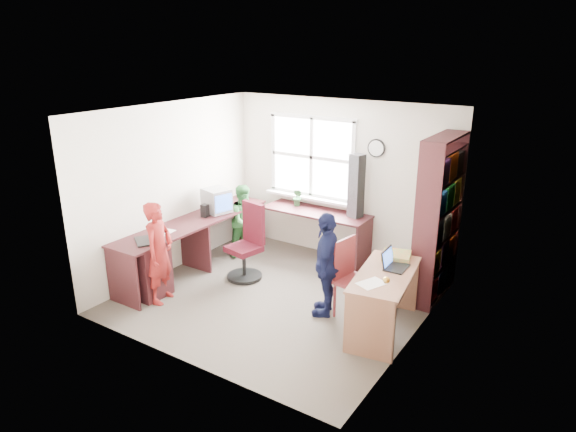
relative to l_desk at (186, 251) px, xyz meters
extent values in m
cube|color=#484038|center=(1.31, 0.28, -0.47)|extent=(3.60, 3.40, 0.02)
cube|color=white|center=(1.31, 0.28, 1.95)|extent=(3.60, 3.40, 0.02)
cube|color=silver|center=(1.31, 1.99, 0.74)|extent=(3.60, 0.02, 2.40)
cube|color=silver|center=(1.31, -1.43, 0.74)|extent=(3.60, 0.02, 2.40)
cube|color=silver|center=(-0.50, 0.28, 0.74)|extent=(0.02, 3.40, 2.40)
cube|color=silver|center=(3.12, 0.28, 0.74)|extent=(0.02, 3.40, 2.40)
cube|color=white|center=(0.81, 1.97, 1.04)|extent=(1.40, 0.01, 1.20)
cube|color=white|center=(0.81, 1.96, 1.04)|extent=(1.48, 0.04, 1.28)
cube|color=olive|center=(3.09, -0.77, 0.54)|extent=(0.02, 0.82, 2.00)
sphere|color=gold|center=(3.06, -0.44, 0.54)|extent=(0.07, 0.07, 0.07)
cylinder|color=black|center=(1.86, 1.96, 1.29)|extent=(0.26, 0.03, 0.26)
cylinder|color=white|center=(1.86, 1.95, 1.29)|extent=(0.22, 0.01, 0.22)
cube|color=#40191C|center=(-0.19, 0.38, 0.28)|extent=(0.60, 2.70, 0.03)
cube|color=#40191C|center=(1.06, 1.70, 0.28)|extent=(1.65, 0.56, 0.03)
cube|color=#40191C|center=(-0.19, 0.38, -0.10)|extent=(0.56, 0.03, 0.72)
cube|color=#40191C|center=(-0.19, -0.94, -0.10)|extent=(0.56, 0.03, 0.72)
cube|color=#40191C|center=(-0.19, 1.70, -0.10)|extent=(0.56, 0.03, 0.72)
cube|color=#40191C|center=(1.86, 1.70, -0.10)|extent=(0.03, 0.52, 0.72)
cube|color=#40191C|center=(-0.19, -0.57, -0.10)|extent=(0.54, 0.45, 0.72)
cube|color=#895C44|center=(2.76, 0.28, 0.25)|extent=(0.76, 1.32, 0.03)
cube|color=#895C44|center=(2.86, -0.32, -0.11)|extent=(0.54, 0.11, 0.69)
cube|color=#895C44|center=(2.67, 0.88, -0.11)|extent=(0.54, 0.11, 0.69)
cube|color=#40191C|center=(2.96, 0.96, 0.59)|extent=(0.30, 0.02, 2.10)
cube|color=#40191C|center=(2.96, 1.96, 0.59)|extent=(0.30, 0.02, 2.10)
cube|color=#40191C|center=(2.96, 1.46, 1.63)|extent=(0.30, 1.00, 0.02)
cube|color=#40191C|center=(2.96, 1.46, -0.40)|extent=(0.30, 1.00, 0.02)
cube|color=#40191C|center=(2.96, 1.46, -0.04)|extent=(0.30, 1.00, 0.02)
cube|color=#40191C|center=(2.96, 1.46, 0.34)|extent=(0.30, 1.00, 0.02)
cube|color=#40191C|center=(2.96, 1.46, 0.72)|extent=(0.30, 1.00, 0.02)
cube|color=#40191C|center=(2.96, 1.46, 1.10)|extent=(0.30, 1.00, 0.02)
cube|color=#40191C|center=(2.96, 1.46, 1.48)|extent=(0.30, 1.00, 0.02)
cube|color=#A8181B|center=(2.96, 1.16, -0.25)|extent=(0.25, 0.28, 0.27)
cube|color=#184F90|center=(2.96, 1.48, -0.24)|extent=(0.25, 0.30, 0.29)
cube|color=#1C782B|center=(2.96, 1.78, -0.23)|extent=(0.25, 0.26, 0.30)
cube|color=gold|center=(2.96, 1.16, 0.13)|extent=(0.25, 0.28, 0.30)
cube|color=#683078|center=(2.96, 1.48, 0.14)|extent=(0.25, 0.30, 0.32)
cube|color=orange|center=(2.96, 1.78, 0.12)|extent=(0.25, 0.26, 0.29)
cube|color=#242424|center=(2.96, 1.16, 0.52)|extent=(0.25, 0.28, 0.32)
cube|color=beige|center=(2.96, 1.48, 0.50)|extent=(0.25, 0.30, 0.29)
cube|color=#A8181B|center=(2.96, 1.78, 0.51)|extent=(0.25, 0.26, 0.30)
cube|color=#184F90|center=(2.96, 1.16, 0.88)|extent=(0.25, 0.28, 0.29)
cube|color=#1C782B|center=(2.96, 1.48, 0.89)|extent=(0.25, 0.30, 0.30)
cube|color=gold|center=(2.96, 1.78, 0.90)|extent=(0.25, 0.26, 0.32)
cube|color=#683078|center=(2.96, 1.16, 1.27)|extent=(0.25, 0.28, 0.30)
cube|color=orange|center=(2.96, 1.48, 1.28)|extent=(0.25, 0.30, 0.32)
cube|color=#242424|center=(2.96, 1.78, 1.26)|extent=(0.25, 0.26, 0.29)
cylinder|color=black|center=(0.59, 0.52, -0.43)|extent=(0.59, 0.59, 0.04)
cylinder|color=black|center=(0.59, 0.52, -0.23)|extent=(0.06, 0.06, 0.37)
cube|color=#460D17|center=(0.59, 0.52, -0.01)|extent=(0.48, 0.48, 0.08)
cube|color=#460D17|center=(0.63, 0.71, 0.32)|extent=(0.40, 0.15, 0.58)
cylinder|color=maroon|center=(2.16, 0.25, -0.23)|extent=(0.04, 0.04, 0.44)
cylinder|color=maroon|center=(2.51, 0.19, -0.23)|extent=(0.04, 0.04, 0.44)
cylinder|color=maroon|center=(2.22, 0.60, -0.23)|extent=(0.04, 0.04, 0.44)
cylinder|color=maroon|center=(2.57, 0.54, -0.23)|extent=(0.04, 0.04, 0.44)
cube|color=maroon|center=(2.36, 0.40, 0.00)|extent=(0.48, 0.48, 0.04)
cube|color=maroon|center=(2.18, 0.43, 0.26)|extent=(0.10, 0.39, 0.49)
cube|color=#97979B|center=(-0.15, 0.84, 0.30)|extent=(0.32, 0.28, 0.02)
cube|color=#97979B|center=(-0.15, 0.84, 0.48)|extent=(0.45, 0.42, 0.35)
cube|color=#3F72F2|center=(0.03, 0.79, 0.48)|extent=(0.08, 0.28, 0.25)
cube|color=black|center=(-0.14, -0.55, 0.30)|extent=(0.45, 0.42, 0.02)
cube|color=black|center=(-0.06, -0.44, 0.42)|extent=(0.34, 0.26, 0.24)
cube|color=white|center=(-0.06, -0.45, 0.42)|extent=(0.29, 0.21, 0.19)
cube|color=black|center=(2.82, 0.47, 0.27)|extent=(0.23, 0.32, 0.02)
cube|color=black|center=(2.70, 0.47, 0.37)|extent=(0.06, 0.31, 0.20)
cube|color=#3F72F2|center=(2.71, 0.47, 0.37)|extent=(0.04, 0.27, 0.17)
cube|color=black|center=(-0.17, 0.59, 0.39)|extent=(0.10, 0.10, 0.19)
cube|color=black|center=(-0.21, 1.14, 0.39)|extent=(0.12, 0.12, 0.19)
cube|color=black|center=(1.66, 1.78, 0.76)|extent=(0.22, 0.21, 0.92)
cube|color=red|center=(2.71, 0.74, 0.30)|extent=(0.39, 0.39, 0.06)
cube|color=white|center=(-0.20, -0.22, 0.30)|extent=(0.26, 0.34, 0.00)
cube|color=white|center=(2.74, -0.05, 0.27)|extent=(0.31, 0.35, 0.00)
imported|color=#2B6B34|center=(0.69, 1.76, 0.43)|extent=(0.18, 0.16, 0.27)
imported|color=maroon|center=(0.10, -0.57, 0.20)|extent=(0.43, 0.55, 1.32)
imported|color=#2E7434|center=(0.08, 1.20, 0.11)|extent=(0.55, 0.64, 1.13)
imported|color=#121639|center=(2.02, 0.28, 0.19)|extent=(0.57, 0.82, 1.29)
camera|label=1|loc=(4.68, -4.67, 2.69)|focal=32.00mm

